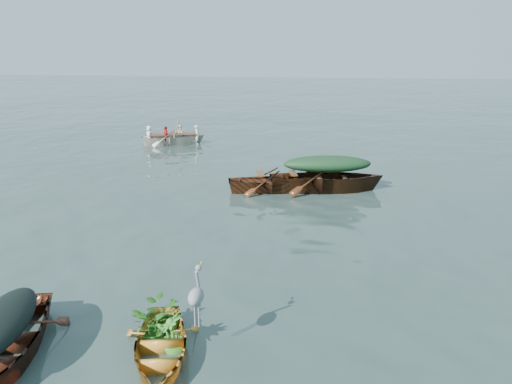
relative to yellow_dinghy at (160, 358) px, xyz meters
The scene contains 13 objects.
ground 4.40m from the yellow_dinghy, 88.14° to the left, with size 140.00×140.00×0.00m, color #30433C.
yellow_dinghy is the anchor object (origin of this frame).
dark_covered_boat 2.23m from the yellow_dinghy, 169.74° to the right, with size 1.35×3.63×0.90m, color #532013.
green_tarp_boat 9.65m from the yellow_dinghy, 77.58° to the left, with size 1.57×5.03×1.22m, color #411F0F.
open_wooden_boat 9.12m from the yellow_dinghy, 86.76° to the left, with size 1.32×4.23×0.98m, color brown.
rowed_boat 17.07m from the yellow_dinghy, 108.13° to the left, with size 1.23×4.10×0.97m, color white.
dark_tarp_cover 2.32m from the yellow_dinghy, 169.74° to the right, with size 0.74×2.00×0.40m, color black.
green_tarp_cover 9.69m from the yellow_dinghy, 77.58° to the left, with size 0.86×2.77×0.52m, color #16361A.
thwart_benches 9.14m from the yellow_dinghy, 86.76° to the left, with size 0.79×2.11×0.04m, color #513012, non-canonical shape.
heron 0.98m from the yellow_dinghy, 21.87° to the left, with size 0.28×0.40×0.92m, color gray, non-canonical shape.
dinghy_weeds 0.85m from the yellow_dinghy, 103.90° to the left, with size 0.70×0.90×0.60m, color #276D1C.
rowers 17.09m from the yellow_dinghy, 108.13° to the left, with size 1.11×2.87×0.76m, color silver.
oars 17.08m from the yellow_dinghy, 108.13° to the left, with size 2.60×0.60×0.06m, color #9D5F3B, non-canonical shape.
Camera 1 is at (2.32, -10.41, 4.37)m, focal length 35.00 mm.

